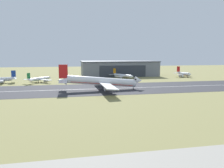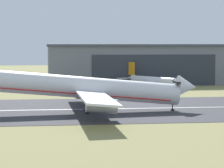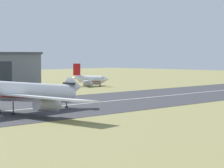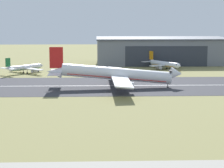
# 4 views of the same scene
# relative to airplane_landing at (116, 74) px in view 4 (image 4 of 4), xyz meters

# --- Properties ---
(ground_plane) EXTENTS (625.00, 625.00, 0.00)m
(ground_plane) POSITION_rel_airplane_landing_xyz_m (-1.70, -53.18, -5.26)
(ground_plane) COLOR olive
(runway_strip) EXTENTS (385.00, 46.60, 0.06)m
(runway_strip) POSITION_rel_airplane_landing_xyz_m (-1.70, 5.34, -5.23)
(runway_strip) COLOR #333338
(runway_strip) RESTS_ON ground_plane
(runway_centreline) EXTENTS (346.50, 0.70, 0.01)m
(runway_centreline) POSITION_rel_airplane_landing_xyz_m (-1.70, 5.34, -5.19)
(runway_centreline) COLOR silver
(runway_centreline) RESTS_ON runway_strip
(hangar_building) EXTENTS (75.37, 35.39, 14.81)m
(hangar_building) POSITION_rel_airplane_landing_xyz_m (30.47, 86.80, 2.16)
(hangar_building) COLOR slate
(hangar_building) RESTS_ON ground_plane
(airplane_landing) EXTENTS (51.80, 54.44, 15.69)m
(airplane_landing) POSITION_rel_airplane_landing_xyz_m (0.00, 0.00, 0.00)
(airplane_landing) COLOR white
(airplane_landing) RESTS_ON ground_plane
(airplane_parked_centre) EXTENTS (20.93, 20.80, 8.04)m
(airplane_parked_centre) POSITION_rel_airplane_landing_xyz_m (-41.52, 44.58, -2.56)
(airplane_parked_centre) COLOR white
(airplane_parked_centre) RESTS_ON ground_plane
(airplane_parked_east) EXTENTS (20.16, 24.74, 8.58)m
(airplane_parked_east) POSITION_rel_airplane_landing_xyz_m (27.66, 59.11, -2.69)
(airplane_parked_east) COLOR silver
(airplane_parked_east) RESTS_ON ground_plane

